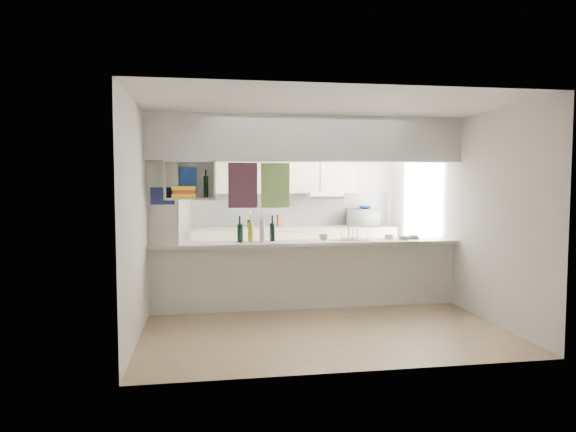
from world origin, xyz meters
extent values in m
plane|color=#9A7A59|center=(0.00, 0.00, 0.00)|extent=(4.80, 4.80, 0.00)
plane|color=white|center=(0.00, 0.00, 2.60)|extent=(4.80, 4.80, 0.00)
plane|color=silver|center=(0.00, 2.40, 1.30)|extent=(4.20, 0.00, 4.20)
plane|color=silver|center=(-2.10, 0.00, 1.30)|extent=(0.00, 4.80, 4.80)
plane|color=silver|center=(2.10, 0.00, 1.30)|extent=(0.00, 4.80, 4.80)
cube|color=silver|center=(0.00, 0.00, 0.44)|extent=(4.20, 0.15, 0.88)
cube|color=beige|center=(0.00, 0.00, 0.90)|extent=(4.20, 0.50, 0.04)
cube|color=white|center=(0.00, 0.00, 2.30)|extent=(4.20, 0.50, 0.60)
cube|color=silver|center=(-1.90, 0.00, 1.30)|extent=(0.40, 0.18, 2.60)
cube|color=#191E4C|center=(-1.90, -0.10, 1.55)|extent=(0.30, 0.01, 0.22)
cube|color=white|center=(-1.90, -0.10, 1.32)|extent=(0.30, 0.01, 0.24)
cube|color=black|center=(-0.85, 0.22, 1.68)|extent=(0.40, 0.02, 0.62)
cube|color=#1A775C|center=(-0.40, 0.22, 1.68)|extent=(0.40, 0.02, 0.62)
cube|color=white|center=(-1.55, -0.10, 1.51)|extent=(0.65, 0.35, 0.02)
cube|color=white|center=(-1.55, -0.10, 1.99)|extent=(0.65, 0.35, 0.02)
cube|color=white|center=(-1.55, 0.06, 1.75)|extent=(0.65, 0.02, 0.50)
cube|color=white|center=(-1.86, -0.10, 1.75)|extent=(0.02, 0.35, 0.50)
cube|color=white|center=(-1.24, -0.10, 1.75)|extent=(0.02, 0.35, 0.50)
cube|color=yellow|center=(-1.63, -0.10, 1.55)|extent=(0.30, 0.24, 0.05)
cube|color=#B63418|center=(-1.63, -0.10, 1.60)|extent=(0.28, 0.22, 0.05)
cube|color=yellow|center=(-1.63, -0.10, 1.65)|extent=(0.30, 0.24, 0.05)
cube|color=navy|center=(-1.60, 0.02, 1.75)|extent=(0.26, 0.02, 0.34)
cylinder|color=black|center=(-1.35, -0.10, 1.67)|extent=(0.06, 0.06, 0.28)
cube|color=beige|center=(0.20, 2.10, 0.45)|extent=(3.60, 0.60, 0.90)
cube|color=beige|center=(0.20, 2.10, 0.91)|extent=(3.60, 0.63, 0.03)
cube|color=silver|center=(0.20, 2.38, 1.22)|extent=(3.60, 0.03, 0.60)
cube|color=beige|center=(0.00, 2.23, 1.88)|extent=(2.62, 0.34, 0.72)
cube|color=white|center=(0.75, 2.16, 1.48)|extent=(0.60, 0.46, 0.12)
cube|color=silver|center=(0.75, 1.93, 1.45)|extent=(0.60, 0.02, 0.05)
imported|color=white|center=(1.46, 2.12, 1.08)|extent=(0.61, 0.45, 0.31)
imported|color=navy|center=(1.51, 2.13, 1.26)|extent=(0.23, 0.23, 0.06)
cube|color=silver|center=(0.71, 0.05, 0.93)|extent=(0.49, 0.42, 0.01)
cylinder|color=white|center=(0.61, 0.08, 1.04)|extent=(0.08, 0.20, 0.21)
cylinder|color=white|center=(0.67, 0.06, 1.04)|extent=(0.08, 0.20, 0.21)
cylinder|color=white|center=(0.73, 0.04, 1.04)|extent=(0.08, 0.20, 0.21)
imported|color=white|center=(0.22, -0.08, 0.98)|extent=(0.12, 0.12, 0.09)
cylinder|color=black|center=(-0.91, 0.02, 1.04)|extent=(0.08, 0.08, 0.24)
cylinder|color=black|center=(-0.91, 0.02, 1.22)|extent=(0.03, 0.03, 0.11)
cylinder|color=#9AA11A|center=(-0.76, 0.10, 1.05)|extent=(0.08, 0.08, 0.26)
cylinder|color=#9AA11A|center=(-0.76, 0.10, 1.24)|extent=(0.03, 0.03, 0.11)
cylinder|color=silver|center=(-0.61, 0.02, 1.06)|extent=(0.08, 0.08, 0.28)
cylinder|color=silver|center=(-0.61, 0.02, 1.25)|extent=(0.03, 0.03, 0.11)
cylinder|color=black|center=(-0.46, 0.10, 1.04)|extent=(0.08, 0.08, 0.24)
cylinder|color=black|center=(-0.46, 0.10, 1.22)|extent=(0.03, 0.03, 0.11)
cylinder|color=silver|center=(1.20, 0.07, 0.95)|extent=(0.13, 0.13, 0.06)
cube|color=silver|center=(1.38, -0.03, 0.95)|extent=(0.13, 0.09, 0.05)
cube|color=silver|center=(1.56, 0.07, 0.95)|extent=(0.13, 0.09, 0.05)
cube|color=black|center=(1.55, 0.00, 0.93)|extent=(0.14, 0.07, 0.01)
cylinder|color=black|center=(-0.59, 2.15, 0.99)|extent=(0.09, 0.09, 0.13)
cube|color=brown|center=(-0.04, 2.18, 1.03)|extent=(0.12, 0.11, 0.22)
camera|label=1|loc=(-1.36, -6.82, 1.75)|focal=32.00mm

